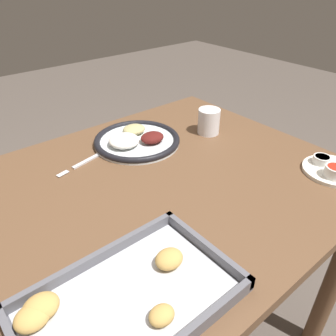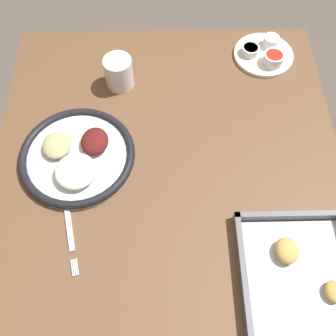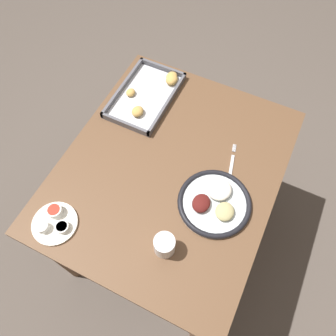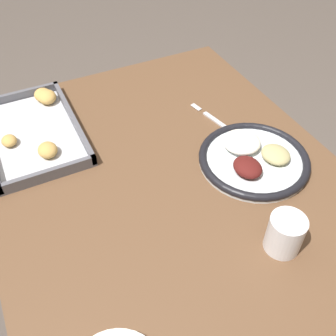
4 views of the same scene
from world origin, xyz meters
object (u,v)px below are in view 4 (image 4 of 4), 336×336
Objects in this scene: baking_tray at (35,128)px; drinking_cup at (285,234)px; dinner_plate at (253,158)px; fork at (218,122)px.

drinking_cup is at bearing -147.82° from baking_tray.
dinner_plate is at bearing -127.50° from baking_tray.
baking_tray is at bearing 55.70° from fork.
dinner_plate reaches higher than baking_tray.
baking_tray is (0.18, 0.46, 0.01)m from fork.
baking_tray is 0.69m from drinking_cup.
dinner_plate is at bearing -21.52° from drinking_cup.
fork is 0.50m from baking_tray.
baking_tray is (0.35, 0.46, -0.00)m from dinner_plate.
baking_tray is at bearing 32.18° from drinking_cup.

